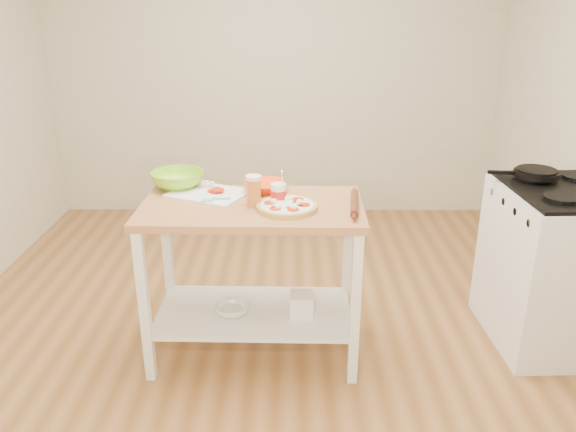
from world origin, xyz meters
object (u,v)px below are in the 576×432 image
(spatula, at_px, (215,199))
(yogurt_tub, at_px, (278,193))
(green_bowl, at_px, (178,180))
(rolling_pin, at_px, (354,203))
(knife, at_px, (188,188))
(orange_bowl, at_px, (265,187))
(beer_pint, at_px, (254,190))
(pizza, at_px, (287,206))
(shelf_glass_bowl, at_px, (232,309))
(cutting_board, at_px, (209,193))
(prep_island, at_px, (253,248))
(skillet, at_px, (535,173))
(shelf_bin, at_px, (302,304))
(gas_stove, at_px, (556,266))

(spatula, distance_m, yogurt_tub, 0.34)
(green_bowl, height_order, rolling_pin, green_bowl)
(knife, xyz_separation_m, orange_bowl, (0.43, -0.01, 0.01))
(beer_pint, bearing_deg, rolling_pin, -2.30)
(pizza, distance_m, shelf_glass_bowl, 0.70)
(cutting_board, height_order, spatula, cutting_board)
(prep_island, distance_m, knife, 0.51)
(cutting_board, distance_m, orange_bowl, 0.31)
(beer_pint, height_order, yogurt_tub, yogurt_tub)
(green_bowl, relative_size, rolling_pin, 0.87)
(skillet, distance_m, rolling_pin, 1.12)
(shelf_bin, bearing_deg, orange_bowl, 129.70)
(beer_pint, relative_size, yogurt_tub, 0.89)
(pizza, relative_size, spatula, 2.09)
(prep_island, relative_size, orange_bowl, 5.09)
(skillet, height_order, spatula, skillet)
(skillet, distance_m, beer_pint, 1.62)
(knife, height_order, beer_pint, beer_pint)
(prep_island, relative_size, knife, 4.35)
(skillet, bearing_deg, orange_bowl, -170.21)
(knife, height_order, rolling_pin, rolling_pin)
(spatula, bearing_deg, beer_pint, -12.58)
(skillet, distance_m, shelf_bin, 1.52)
(skillet, relative_size, orange_bowl, 1.71)
(cutting_board, relative_size, orange_bowl, 2.12)
(skillet, bearing_deg, cutting_board, -169.38)
(pizza, height_order, yogurt_tub, yogurt_tub)
(prep_island, bearing_deg, pizza, -21.11)
(gas_stove, distance_m, yogurt_tub, 1.66)
(green_bowl, height_order, shelf_glass_bowl, green_bowl)
(spatula, xyz_separation_m, rolling_pin, (0.73, -0.07, 0.00))
(shelf_bin, bearing_deg, prep_island, 172.09)
(knife, xyz_separation_m, rolling_pin, (0.90, -0.26, 0.00))
(green_bowl, bearing_deg, knife, -39.37)
(rolling_pin, bearing_deg, yogurt_tub, 170.37)
(prep_island, bearing_deg, shelf_bin, -7.91)
(skillet, height_order, beer_pint, beer_pint)
(gas_stove, relative_size, cutting_board, 2.26)
(orange_bowl, bearing_deg, knife, 178.18)
(cutting_board, bearing_deg, beer_pint, -9.16)
(gas_stove, bearing_deg, prep_island, -177.24)
(prep_island, height_order, yogurt_tub, yogurt_tub)
(knife, distance_m, shelf_bin, 0.91)
(pizza, height_order, cutting_board, pizza)
(orange_bowl, height_order, rolling_pin, orange_bowl)
(pizza, bearing_deg, knife, 151.96)
(gas_stove, xyz_separation_m, cutting_board, (-1.98, 0.02, 0.43))
(orange_bowl, bearing_deg, green_bowl, 172.10)
(skillet, bearing_deg, prep_island, -162.92)
(pizza, distance_m, cutting_board, 0.49)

